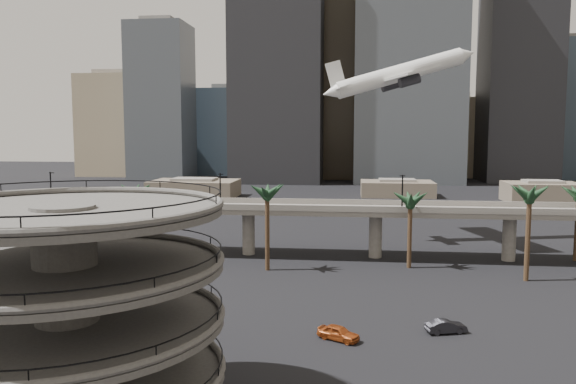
# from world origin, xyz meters

# --- Properties ---
(parking_ramp) EXTENTS (22.20, 22.20, 17.35)m
(parking_ramp) POSITION_xyz_m (-13.00, -4.00, 9.84)
(parking_ramp) COLOR #494744
(parking_ramp) RESTS_ON ground
(overpass) EXTENTS (130.00, 9.30, 14.70)m
(overpass) POSITION_xyz_m (0.00, 55.00, 7.34)
(overpass) COLOR slate
(overpass) RESTS_ON ground
(palm_trees) EXTENTS (76.40, 18.40, 14.00)m
(palm_trees) POSITION_xyz_m (11.58, 47.18, 11.30)
(palm_trees) COLOR #47311E
(palm_trees) RESTS_ON ground
(low_buildings) EXTENTS (135.00, 27.50, 6.80)m
(low_buildings) POSITION_xyz_m (6.89, 142.30, 2.86)
(low_buildings) COLOR #665B4B
(low_buildings) RESTS_ON ground
(skyline) EXTENTS (269.00, 86.00, 110.04)m
(skyline) POSITION_xyz_m (15.11, 217.09, 40.19)
(skyline) COLOR gray
(skyline) RESTS_ON ground
(airborne_jet) EXTENTS (30.97, 28.05, 11.59)m
(airborne_jet) POSITION_xyz_m (15.71, 71.25, 32.49)
(airborne_jet) COLOR silver
(airborne_jet) RESTS_ON ground
(car_a) EXTENTS (4.78, 3.68, 1.52)m
(car_a) POSITION_xyz_m (5.69, 15.58, 0.76)
(car_a) COLOR #9D4116
(car_a) RESTS_ON ground
(car_b) EXTENTS (4.60, 2.68, 1.43)m
(car_b) POSITION_xyz_m (17.02, 18.93, 0.72)
(car_b) COLOR black
(car_b) RESTS_ON ground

